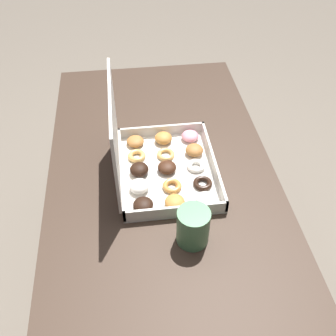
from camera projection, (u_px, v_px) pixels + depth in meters
ground_plane at (163, 282)px, 1.73m from camera, size 8.00×8.00×0.00m
dining_table at (162, 190)px, 1.31m from camera, size 1.25×0.71×0.70m
donut_box at (155, 161)px, 1.19m from camera, size 0.37×0.30×0.31m
coffee_mug at (193, 226)px, 1.01m from camera, size 0.09×0.09×0.11m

